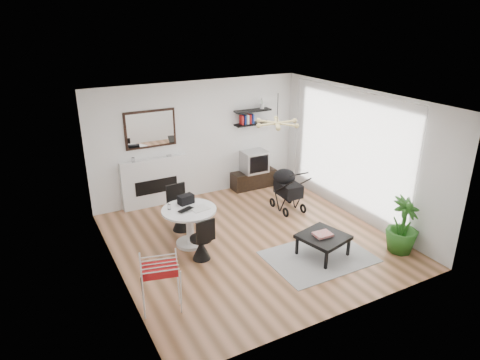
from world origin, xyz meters
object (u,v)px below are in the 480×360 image
tv_console (254,179)px  coffee_table (323,238)px  fireplace (155,176)px  stroller (287,191)px  drying_rack (161,286)px  dining_table (190,221)px  crt_tv (254,161)px  potted_plant (403,226)px

tv_console → coffee_table: size_ratio=1.23×
fireplace → stroller: 2.94m
fireplace → drying_rack: size_ratio=2.59×
tv_console → dining_table: dining_table is taller
crt_tv → tv_console: bearing=74.3°
coffee_table → fireplace: bearing=119.1°
fireplace → potted_plant: size_ratio=2.08×
tv_console → crt_tv: size_ratio=1.88×
drying_rack → tv_console: bearing=58.7°
coffee_table → potted_plant: (1.35, -0.55, 0.16)m
fireplace → tv_console: size_ratio=1.92×
tv_console → crt_tv: 0.47m
tv_console → potted_plant: bearing=-77.9°
dining_table → stroller: bearing=10.8°
drying_rack → coffee_table: 3.04m
stroller → potted_plant: bearing=-69.7°
crt_tv → dining_table: (-2.45, -1.90, -0.20)m
crt_tv → dining_table: bearing=-142.3°
stroller → tv_console: bearing=93.1°
drying_rack → potted_plant: 4.40m
crt_tv → drying_rack: bearing=-135.2°
crt_tv → stroller: size_ratio=0.60×
dining_table → drying_rack: size_ratio=1.21×
coffee_table → potted_plant: 1.46m
crt_tv → fireplace: bearing=176.9°
fireplace → tv_console: fireplace is taller
fireplace → dining_table: size_ratio=2.15×
fireplace → coffee_table: size_ratio=2.36×
fireplace → coffee_table: bearing=-60.9°
tv_console → dining_table: size_ratio=1.12×
tv_console → coffee_table: bearing=-98.5°
dining_table → coffee_table: 2.45m
tv_console → fireplace: bearing=177.0°
stroller → coffee_table: size_ratio=1.08×
tv_console → coffee_table: (-0.51, -3.37, 0.15)m
dining_table → drying_rack: 1.95m
tv_console → crt_tv: (-0.00, -0.00, 0.47)m
coffee_table → stroller: bearing=74.8°
fireplace → tv_console: bearing=-3.0°
fireplace → drying_rack: 3.81m
dining_table → potted_plant: potted_plant is taller
tv_console → drying_rack: 4.99m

